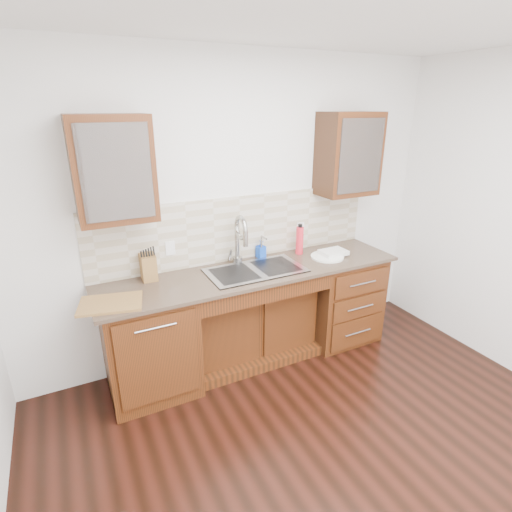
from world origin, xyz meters
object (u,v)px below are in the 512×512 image
cutting_board (111,303)px  plate (327,257)px  soap_bottle (261,249)px  water_bottle (300,240)px  knife_block (148,266)px

cutting_board → plate: bearing=2.5°
soap_bottle → water_bottle: size_ratio=0.62×
water_bottle → plate: 0.30m
plate → cutting_board: bearing=-177.5°
soap_bottle → water_bottle: bearing=-21.2°
soap_bottle → cutting_board: soap_bottle is taller
water_bottle → cutting_board: size_ratio=0.61×
water_bottle → cutting_board: (-1.78, -0.29, -0.12)m
plate → water_bottle: bearing=130.3°
water_bottle → plate: bearing=-49.7°
water_bottle → cutting_board: water_bottle is taller
soap_bottle → water_bottle: water_bottle is taller
cutting_board → soap_bottle: bearing=14.8°
plate → knife_block: (-1.61, 0.26, 0.10)m
knife_block → cutting_board: (-0.35, -0.35, -0.10)m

